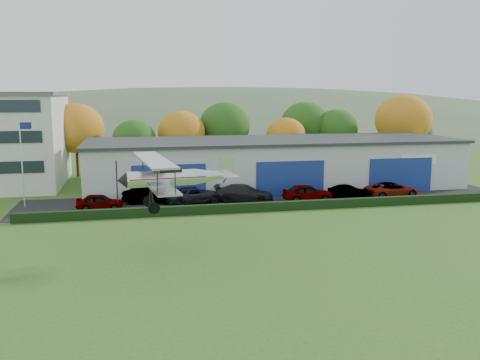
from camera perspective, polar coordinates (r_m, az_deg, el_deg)
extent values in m
plane|color=#306620|center=(30.61, 8.92, -10.07)|extent=(300.00, 300.00, 0.00)
cube|color=black|center=(50.79, 3.68, -2.12)|extent=(48.00, 9.00, 0.05)
cube|color=black|center=(46.21, 5.29, -2.82)|extent=(46.00, 0.60, 0.80)
cube|color=#B2B7BC|center=(57.56, 3.75, 1.73)|extent=(40.00, 12.00, 5.00)
cube|color=#2D3033|center=(57.27, 3.78, 4.36)|extent=(40.60, 12.60, 0.30)
cube|color=navy|center=(49.69, -7.78, -0.36)|extent=(7.00, 0.12, 3.60)
cube|color=navy|center=(51.93, 5.54, 0.10)|extent=(7.00, 0.12, 3.60)
cube|color=navy|center=(56.68, 17.20, 0.50)|extent=(7.00, 0.12, 3.60)
cylinder|color=silver|center=(50.21, -22.80, 1.63)|extent=(0.10, 0.10, 8.00)
cube|color=navy|center=(49.81, -22.48, 5.52)|extent=(1.00, 0.04, 0.60)
cylinder|color=#3D2614|center=(67.77, -17.39, 1.69)|extent=(0.36, 0.36, 3.15)
ellipsoid|color=#B35716|center=(67.36, -17.57, 5.45)|extent=(6.84, 6.84, 6.16)
cylinder|color=#3D2614|center=(65.52, -11.43, 1.37)|extent=(0.36, 0.36, 2.45)
ellipsoid|color=#1E4C14|center=(65.14, -11.53, 4.39)|extent=(5.32, 5.32, 4.79)
cylinder|color=#3D2614|center=(67.79, -6.38, 1.91)|extent=(0.36, 0.36, 2.80)
ellipsoid|color=#B35716|center=(67.40, -6.44, 5.25)|extent=(6.08, 6.08, 5.47)
cylinder|color=#3D2614|center=(70.56, -1.69, 2.40)|extent=(0.36, 0.36, 3.15)
ellipsoid|color=#1E4C14|center=(70.16, -1.70, 6.02)|extent=(6.84, 6.84, 6.16)
cylinder|color=#3D2614|center=(70.54, 5.02, 2.08)|extent=(0.36, 0.36, 2.45)
ellipsoid|color=#B35716|center=(70.19, 5.06, 4.89)|extent=(5.32, 5.32, 4.79)
cylinder|color=#3D2614|center=(75.08, 10.43, 2.54)|extent=(0.36, 0.36, 2.80)
ellipsoid|color=#1E4C14|center=(74.72, 10.52, 5.55)|extent=(6.08, 6.08, 5.47)
cylinder|color=#3D2614|center=(74.93, 17.28, 2.53)|extent=(0.36, 0.36, 3.50)
ellipsoid|color=#B35716|center=(74.54, 17.46, 6.31)|extent=(7.60, 7.60, 6.84)
cylinder|color=#3D2614|center=(80.42, 18.37, 2.53)|extent=(0.36, 0.36, 2.45)
ellipsoid|color=#1E4C14|center=(80.11, 18.50, 4.99)|extent=(5.32, 5.32, 4.79)
cylinder|color=#3D2614|center=(72.76, -22.58, 1.48)|extent=(0.36, 0.36, 2.10)
ellipsoid|color=#B35716|center=(72.45, -22.72, 3.81)|extent=(4.56, 4.56, 4.10)
cylinder|color=#3D2614|center=(75.51, 7.05, 2.79)|extent=(0.36, 0.36, 3.15)
ellipsoid|color=#1E4C14|center=(75.13, 7.11, 6.17)|extent=(6.84, 6.84, 6.16)
ellipsoid|color=#4C6642|center=(171.58, -1.59, 0.81)|extent=(320.00, 196.00, 56.00)
ellipsoid|color=#4C6642|center=(195.85, 19.01, 2.99)|extent=(240.00, 126.00, 36.00)
imported|color=gray|center=(47.64, -15.11, -2.32)|extent=(4.20, 1.96, 1.39)
imported|color=gray|center=(49.28, -9.82, -1.58)|extent=(5.26, 2.40, 1.67)
imported|color=black|center=(48.96, -5.08, -1.63)|extent=(5.98, 3.91, 1.53)
imported|color=black|center=(49.42, 0.46, -1.44)|extent=(6.00, 3.99, 1.61)
imported|color=gray|center=(50.07, 7.40, -1.38)|extent=(4.83, 2.23, 1.61)
imported|color=gray|center=(51.63, 11.87, -1.32)|extent=(4.32, 2.37, 1.35)
imported|color=gray|center=(53.56, 16.31, -1.05)|extent=(5.61, 3.08, 1.49)
cylinder|color=silver|center=(33.13, -8.60, 0.17)|extent=(4.43, 1.50, 1.03)
cone|color=silver|center=(33.86, -2.89, 0.47)|extent=(2.61, 1.30, 1.03)
cone|color=black|center=(32.81, -12.83, -0.04)|extent=(0.68, 1.08, 1.03)
cube|color=maroon|center=(33.18, -8.02, 0.30)|extent=(4.88, 1.57, 0.07)
cube|color=black|center=(33.15, -7.65, 1.04)|extent=(1.44, 0.83, 0.29)
cube|color=silver|center=(33.15, -8.98, -0.43)|extent=(2.33, 8.33, 0.11)
cube|color=silver|center=(32.89, -9.44, 2.20)|extent=(2.49, 8.79, 0.11)
cylinder|color=black|center=(30.05, -9.05, 0.06)|extent=(0.08, 0.08, 1.48)
cylinder|color=black|center=(30.23, -7.13, 0.16)|extent=(0.08, 0.08, 1.48)
cylinder|color=black|center=(35.86, -10.60, 1.52)|extent=(0.08, 0.08, 1.48)
cylinder|color=black|center=(36.01, -8.98, 1.59)|extent=(0.08, 0.08, 1.48)
cylinder|color=black|center=(32.55, -9.31, 1.42)|extent=(0.10, 0.25, 0.85)
cylinder|color=black|center=(33.33, -9.53, 1.59)|extent=(0.10, 0.25, 0.85)
cylinder|color=black|center=(32.72, -9.60, -1.69)|extent=(0.17, 0.80, 1.40)
cylinder|color=black|center=(33.66, -9.85, -1.39)|extent=(0.17, 0.80, 1.40)
cylinder|color=black|center=(33.32, -9.70, -2.70)|extent=(0.32, 2.16, 0.08)
cylinder|color=black|center=(32.33, -9.42, -3.06)|extent=(0.74, 0.24, 0.73)
cylinder|color=black|center=(34.32, -9.96, -2.35)|extent=(0.74, 0.24, 0.73)
cylinder|color=black|center=(34.12, -1.59, 0.06)|extent=(0.42, 0.11, 0.48)
cube|color=silver|center=(34.07, -1.59, 0.63)|extent=(1.35, 3.06, 0.07)
cube|color=silver|center=(34.02, -1.41, 1.59)|extent=(1.03, 0.18, 1.26)
cube|color=black|center=(32.79, -13.37, -0.07)|extent=(0.08, 0.14, 2.51)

